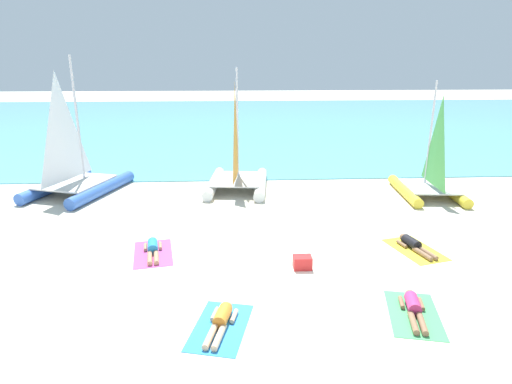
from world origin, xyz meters
TOP-DOWN VIEW (x-y plane):
  - ground_plane at (0.00, 10.00)m, footprint 120.00×120.00m
  - ocean_water at (0.00, 30.33)m, footprint 120.00×40.00m
  - sailboat_yellow at (7.37, 7.55)m, footprint 2.57×3.77m
  - sailboat_white at (-0.60, 8.99)m, footprint 2.93×4.21m
  - sailboat_blue at (-7.42, 8.74)m, footprint 3.97×4.99m
  - towel_leftmost at (-3.17, 2.53)m, footprint 1.42×2.06m
  - sunbather_leftmost at (-3.18, 2.60)m, footprint 0.67×1.56m
  - towel_center_left at (-1.09, -1.26)m, footprint 1.51×2.10m
  - sunbather_center_left at (-1.08, -1.19)m, footprint 0.75×1.56m
  - towel_center_right at (3.26, -1.01)m, footprint 1.49×2.10m
  - sunbather_center_right at (3.27, -0.95)m, footprint 0.73×1.56m
  - towel_rightmost at (4.69, 2.36)m, footprint 1.55×2.12m
  - sunbather_rightmost at (4.67, 2.42)m, footprint 0.78×1.55m
  - cooler_box at (1.09, 1.35)m, footprint 0.50×0.36m

SIDE VIEW (x-z plane):
  - ground_plane at x=0.00m, z-range 0.00..0.00m
  - towel_leftmost at x=-3.17m, z-range 0.00..0.01m
  - towel_center_left at x=-1.09m, z-range 0.00..0.01m
  - towel_center_right at x=3.26m, z-range 0.00..0.01m
  - towel_rightmost at x=4.69m, z-range 0.00..0.01m
  - ocean_water at x=0.00m, z-range 0.00..0.05m
  - sunbather_leftmost at x=-3.18m, z-range -0.02..0.28m
  - sunbather_center_left at x=-1.08m, z-range -0.02..0.28m
  - sunbather_center_right at x=3.27m, z-range -0.02..0.28m
  - sunbather_rightmost at x=4.67m, z-range -0.02..0.28m
  - cooler_box at x=1.09m, z-range 0.00..0.36m
  - sailboat_yellow at x=7.37m, z-range -1.65..3.05m
  - sailboat_white at x=-0.60m, z-range -1.82..3.37m
  - sailboat_blue at x=-7.42m, z-range -1.99..3.69m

